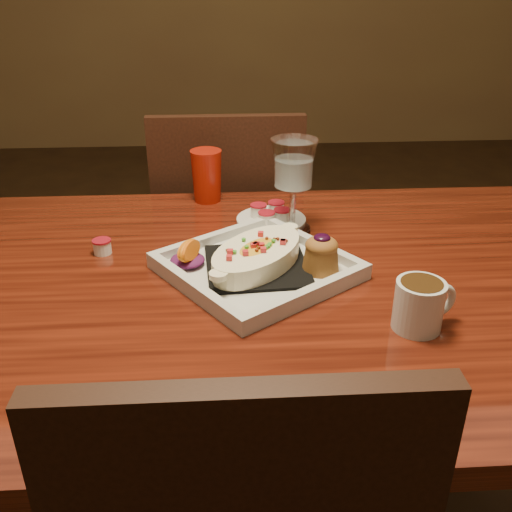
{
  "coord_description": "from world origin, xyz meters",
  "views": [
    {
      "loc": [
        -0.01,
        -0.9,
        1.26
      ],
      "look_at": [
        0.05,
        0.06,
        0.77
      ],
      "focal_mm": 40.0,
      "sensor_mm": 36.0,
      "label": 1
    }
  ],
  "objects": [
    {
      "name": "table",
      "position": [
        0.0,
        0.0,
        0.65
      ],
      "size": [
        1.5,
        0.9,
        0.75
      ],
      "color": "maroon",
      "rests_on": "floor"
    },
    {
      "name": "red_tumbler",
      "position": [
        -0.05,
        0.4,
        0.81
      ],
      "size": [
        0.07,
        0.07,
        0.12
      ],
      "primitive_type": "cone",
      "color": "#AA1A0C",
      "rests_on": "table"
    },
    {
      "name": "goblet",
      "position": [
        0.13,
        0.21,
        0.89
      ],
      "size": [
        0.1,
        0.1,
        0.2
      ],
      "color": "silver",
      "rests_on": "table"
    },
    {
      "name": "saucer",
      "position": [
        0.09,
        0.25,
        0.76
      ],
      "size": [
        0.15,
        0.15,
        0.1
      ],
      "color": "silver",
      "rests_on": "table"
    },
    {
      "name": "coffee_mug",
      "position": [
        0.29,
        -0.17,
        0.79
      ],
      "size": [
        0.11,
        0.08,
        0.08
      ],
      "rotation": [
        0.0,
        0.0,
        0.32
      ],
      "color": "silver",
      "rests_on": "table"
    },
    {
      "name": "creamer_loose",
      "position": [
        -0.25,
        0.13,
        0.76
      ],
      "size": [
        0.04,
        0.04,
        0.03
      ],
      "color": "white",
      "rests_on": "table"
    },
    {
      "name": "chair_far",
      "position": [
        -0.0,
        0.63,
        0.51
      ],
      "size": [
        0.42,
        0.42,
        0.93
      ],
      "rotation": [
        0.0,
        0.0,
        3.14
      ],
      "color": "black",
      "rests_on": "floor"
    },
    {
      "name": "plate",
      "position": [
        0.05,
        0.02,
        0.78
      ],
      "size": [
        0.41,
        0.41,
        0.08
      ],
      "rotation": [
        0.0,
        0.0,
        0.61
      ],
      "color": "silver",
      "rests_on": "table"
    }
  ]
}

